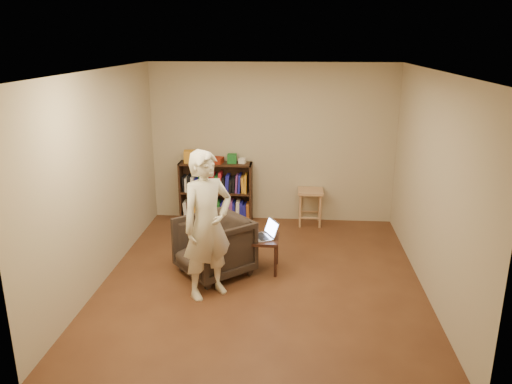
# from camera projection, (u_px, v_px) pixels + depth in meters

# --- Properties ---
(floor) EXTENTS (4.50, 4.50, 0.00)m
(floor) POSITION_uv_depth(u_px,v_px,m) (262.00, 278.00, 6.40)
(floor) COLOR #4B2818
(floor) RESTS_ON ground
(ceiling) EXTENTS (4.50, 4.50, 0.00)m
(ceiling) POSITION_uv_depth(u_px,v_px,m) (263.00, 71.00, 5.64)
(ceiling) COLOR white
(ceiling) RESTS_ON wall_back
(wall_back) EXTENTS (4.00, 0.00, 4.00)m
(wall_back) POSITION_uv_depth(u_px,v_px,m) (272.00, 144.00, 8.16)
(wall_back) COLOR #B9AC8C
(wall_back) RESTS_ON floor
(wall_left) EXTENTS (0.00, 4.50, 4.50)m
(wall_left) POSITION_uv_depth(u_px,v_px,m) (102.00, 178.00, 6.18)
(wall_left) COLOR #B9AC8C
(wall_left) RESTS_ON floor
(wall_right) EXTENTS (0.00, 4.50, 4.50)m
(wall_right) POSITION_uv_depth(u_px,v_px,m) (432.00, 185.00, 5.86)
(wall_right) COLOR #B9AC8C
(wall_right) RESTS_ON floor
(bookshelf) EXTENTS (1.20, 0.30, 1.00)m
(bookshelf) POSITION_uv_depth(u_px,v_px,m) (216.00, 195.00, 8.34)
(bookshelf) COLOR black
(bookshelf) RESTS_ON floor
(box_yellow) EXTENTS (0.26, 0.21, 0.20)m
(box_yellow) POSITION_uv_depth(u_px,v_px,m) (192.00, 156.00, 8.17)
(box_yellow) COLOR orange
(box_yellow) RESTS_ON bookshelf
(red_cloth) EXTENTS (0.31, 0.25, 0.09)m
(red_cloth) POSITION_uv_depth(u_px,v_px,m) (214.00, 160.00, 8.14)
(red_cloth) COLOR #9C2A13
(red_cloth) RESTS_ON bookshelf
(box_green) EXTENTS (0.15, 0.15, 0.15)m
(box_green) POSITION_uv_depth(u_px,v_px,m) (232.00, 159.00, 8.14)
(box_green) COLOR #1B6827
(box_green) RESTS_ON bookshelf
(box_white) EXTENTS (0.12, 0.12, 0.08)m
(box_white) POSITION_uv_depth(u_px,v_px,m) (242.00, 161.00, 8.13)
(box_white) COLOR white
(box_white) RESTS_ON bookshelf
(stool) EXTENTS (0.41, 0.41, 0.59)m
(stool) POSITION_uv_depth(u_px,v_px,m) (310.00, 197.00, 8.14)
(stool) COLOR tan
(stool) RESTS_ON floor
(armchair) EXTENTS (1.17, 1.17, 0.76)m
(armchair) POSITION_uv_depth(u_px,v_px,m) (214.00, 246.00, 6.44)
(armchair) COLOR #302620
(armchair) RESTS_ON floor
(side_table) EXTENTS (0.45, 0.45, 0.46)m
(side_table) POSITION_uv_depth(u_px,v_px,m) (262.00, 243.00, 6.54)
(side_table) COLOR black
(side_table) RESTS_ON floor
(laptop) EXTENTS (0.41, 0.42, 0.22)m
(laptop) POSITION_uv_depth(u_px,v_px,m) (266.00, 233.00, 6.52)
(laptop) COLOR silver
(laptop) RESTS_ON side_table
(person) EXTENTS (0.76, 0.74, 1.77)m
(person) POSITION_uv_depth(u_px,v_px,m) (207.00, 225.00, 5.76)
(person) COLOR beige
(person) RESTS_ON floor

